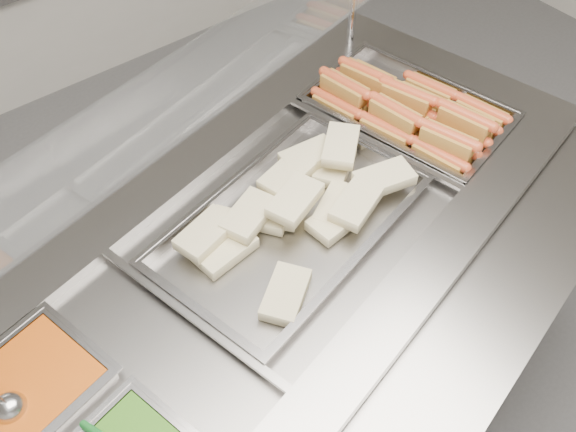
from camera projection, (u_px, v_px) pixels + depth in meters
steam_counter at (278, 328)px, 2.02m from camera, size 2.11×1.29×0.94m
tray_rail at (454, 360)px, 1.48m from camera, size 1.89×0.78×0.05m
sneeze_guard at (196, 80)px, 1.46m from camera, size 1.75×0.68×0.46m
pan_hotdogs at (407, 117)px, 2.02m from camera, size 0.48×0.64×0.10m
pan_wraps at (290, 226)px, 1.71m from camera, size 0.79×0.57×0.07m
pan_beans at (28, 397)px, 1.41m from camera, size 0.36×0.31×0.10m
hotdogs_in_buns at (408, 110)px, 1.97m from camera, size 0.42×0.58×0.12m
tortilla_wraps at (297, 204)px, 1.71m from camera, size 0.66×0.44×0.10m
ladle at (8, 406)px, 1.34m from camera, size 0.08×0.20×0.16m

